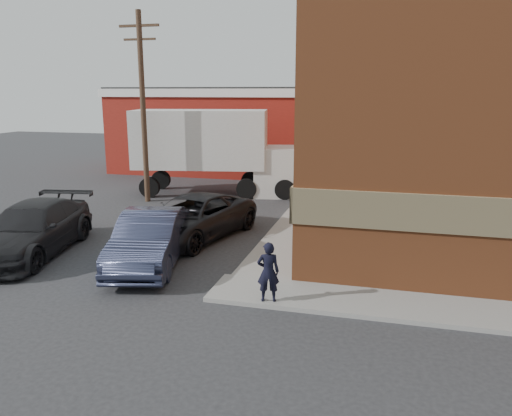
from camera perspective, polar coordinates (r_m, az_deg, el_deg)
The scene contains 10 objects.
ground at distance 14.71m, azimuth -1.72°, elevation -8.14°, with size 90.00×90.00×0.00m, color #28282B.
brick_building at distance 22.61m, azimuth 26.88°, elevation 10.12°, with size 14.25×18.25×9.36m.
sidewalk_west at distance 23.00m, azimuth 6.06°, elevation -0.17°, with size 1.80×18.00×0.12m, color gray.
warehouse at distance 34.67m, azimuth -1.95°, elevation 9.00°, with size 16.30×8.30×5.60m.
utility_pole at distance 24.90m, azimuth -12.80°, elevation 11.49°, with size 2.00×0.26×9.00m.
man at distance 12.70m, azimuth 1.40°, elevation -7.31°, with size 0.57×0.37×1.57m, color black.
sedan at distance 15.99m, azimuth -12.04°, elevation -3.49°, with size 1.78×5.10×1.68m, color #2E334D.
suv_a at distance 18.57m, azimuth -7.29°, elevation -1.10°, with size 2.65×5.75×1.60m, color black.
suv_b at distance 18.31m, azimuth -24.28°, elevation -2.24°, with size 2.37×5.83×1.69m, color black.
box_truck at distance 26.39m, azimuth -4.48°, elevation 7.05°, with size 9.25×4.21×4.40m.
Camera 1 is at (3.90, -13.13, 5.36)m, focal length 35.00 mm.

